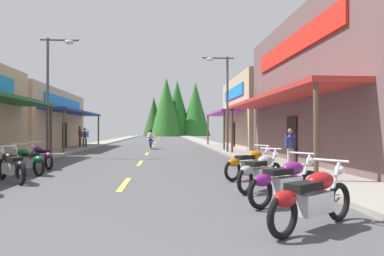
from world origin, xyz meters
name	(u,v)px	position (x,y,z in m)	size (l,w,h in m)	color
ground	(153,146)	(0.00, 32.40, -0.05)	(9.42, 94.79, 0.10)	#4C4C4F
sidewalk_left	(93,145)	(-5.78, 32.40, 0.06)	(2.14, 94.79, 0.12)	gray
sidewalk_right	(212,144)	(5.78, 32.40, 0.06)	(2.14, 94.79, 0.12)	gray
centerline_dashes	(154,144)	(0.00, 35.60, 0.01)	(0.16, 69.40, 0.01)	#E0C64C
storefront_left_far	(18,120)	(-10.35, 26.93, 2.31)	(8.88, 12.83, 4.61)	tan
storefront_right_near	(364,89)	(10.24, 14.21, 3.38)	(8.62, 13.26, 6.77)	brown
storefront_right_far	(278,113)	(10.65, 27.21, 2.93)	(9.46, 10.25, 5.86)	tan
streetlamp_left	(53,80)	(-4.82, 17.98, 4.15)	(2.03, 0.30, 6.42)	#474C51
streetlamp_right	(223,90)	(4.81, 20.75, 4.03)	(2.03, 0.30, 6.20)	#474C51
motorcycle_parked_right_0	(312,197)	(3.34, 4.45, 0.49)	(1.84, 1.27, 1.04)	black
motorcycle_parked_right_1	(285,180)	(3.55, 6.15, 0.49)	(1.90, 1.17, 1.04)	black
motorcycle_parked_right_2	(261,171)	(3.51, 7.77, 0.49)	(1.60, 1.57, 1.04)	black
motorcycle_parked_right_3	(250,163)	(3.71, 9.63, 0.49)	(1.87, 1.21, 1.04)	black
motorcycle_parked_left_2	(11,165)	(-3.29, 9.58, 0.49)	(1.50, 1.66, 1.04)	black
motorcycle_parked_left_3	(27,160)	(-3.52, 11.28, 0.49)	(1.69, 1.46, 1.04)	black
motorcycle_parked_left_4	(41,156)	(-3.71, 13.06, 0.49)	(1.51, 1.65, 1.04)	black
rider_cruising_lead	(151,141)	(0.01, 26.24, 0.66)	(0.60, 2.14, 1.57)	black
pedestrian_by_shop	(290,146)	(5.98, 12.21, 0.90)	(0.51, 0.40, 1.56)	#B2A599
pedestrian_browsing	(80,135)	(-5.84, 27.80, 1.06)	(0.26, 0.57, 1.81)	maroon
pedestrian_waiting	(85,136)	(-5.35, 27.40, 0.97)	(0.56, 0.33, 1.67)	#3F593F
treeline_backdrop	(174,110)	(3.33, 80.22, 6.25)	(16.26, 10.36, 13.81)	#1F6623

